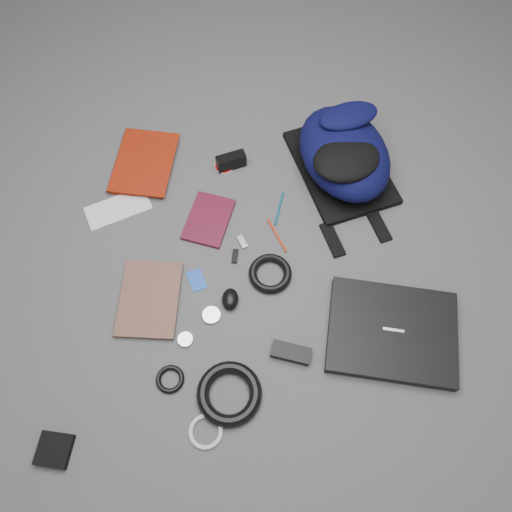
{
  "coord_description": "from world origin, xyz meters",
  "views": [
    {
      "loc": [
        -0.08,
        -0.69,
        1.46
      ],
      "look_at": [
        0.0,
        0.0,
        0.02
      ],
      "focal_mm": 35.0,
      "sensor_mm": 36.0,
      "label": 1
    }
  ],
  "objects": [
    {
      "name": "id_badge",
      "position": [
        -0.2,
        -0.05,
        0.0
      ],
      "size": [
        0.06,
        0.08,
        0.0
      ],
      "primitive_type": "cube",
      "rotation": [
        0.0,
        0.0,
        0.27
      ],
      "color": "blue",
      "rests_on": "ground"
    },
    {
      "name": "textbook_red",
      "position": [
        -0.45,
        0.44,
        0.02
      ],
      "size": [
        0.27,
        0.32,
        0.03
      ],
      "primitive_type": "imported",
      "rotation": [
        0.0,
        0.0,
        -0.25
      ],
      "color": "maroon",
      "rests_on": "ground"
    },
    {
      "name": "pen_teal",
      "position": [
        0.1,
        0.18,
        0.0
      ],
      "size": [
        0.05,
        0.13,
        0.01
      ],
      "primitive_type": "cylinder",
      "rotation": [
        1.57,
        0.0,
        -0.35
      ],
      "color": "#0B5065",
      "rests_on": "ground"
    },
    {
      "name": "headphone_left",
      "position": [
        -0.24,
        -0.24,
        0.01
      ],
      "size": [
        0.06,
        0.06,
        0.01
      ],
      "primitive_type": "cylinder",
      "rotation": [
        0.0,
        0.0,
        0.36
      ],
      "color": "silver",
      "rests_on": "ground"
    },
    {
      "name": "comic_book",
      "position": [
        -0.44,
        -0.09,
        0.01
      ],
      "size": [
        0.22,
        0.28,
        0.02
      ],
      "primitive_type": "imported",
      "rotation": [
        0.0,
        0.0,
        -0.17
      ],
      "color": "#C1670D",
      "rests_on": "ground"
    },
    {
      "name": "power_brick",
      "position": [
        0.06,
        -0.32,
        0.01
      ],
      "size": [
        0.13,
        0.09,
        0.03
      ],
      "primitive_type": "cube",
      "rotation": [
        0.0,
        0.0,
        -0.36
      ],
      "color": "black",
      "rests_on": "ground"
    },
    {
      "name": "headphone_right",
      "position": [
        -0.16,
        -0.18,
        0.01
      ],
      "size": [
        0.07,
        0.07,
        0.01
      ],
      "primitive_type": "cylinder",
      "rotation": [
        0.0,
        0.0,
        0.19
      ],
      "color": "silver",
      "rests_on": "ground"
    },
    {
      "name": "pen_red",
      "position": [
        0.08,
        0.08,
        0.0
      ],
      "size": [
        0.05,
        0.13,
        0.01
      ],
      "primitive_type": "cylinder",
      "rotation": [
        1.57,
        0.0,
        0.33
      ],
      "color": "#B72F0E",
      "rests_on": "ground"
    },
    {
      "name": "pouch",
      "position": [
        -0.62,
        -0.51,
        0.01
      ],
      "size": [
        0.11,
        0.11,
        0.02
      ],
      "primitive_type": "cube",
      "rotation": [
        0.0,
        0.0,
        -0.26
      ],
      "color": "black",
      "rests_on": "ground"
    },
    {
      "name": "earbud_coil",
      "position": [
        -0.29,
        -0.36,
        0.01
      ],
      "size": [
        0.09,
        0.09,
        0.02
      ],
      "primitive_type": "torus",
      "rotation": [
        0.0,
        0.0,
        -0.13
      ],
      "color": "black",
      "rests_on": "ground"
    },
    {
      "name": "laptop",
      "position": [
        0.37,
        -0.3,
        0.02
      ],
      "size": [
        0.44,
        0.39,
        0.04
      ],
      "primitive_type": "cube",
      "rotation": [
        0.0,
        0.0,
        -0.27
      ],
      "color": "black",
      "rests_on": "ground"
    },
    {
      "name": "sticker_disc",
      "position": [
        -0.07,
        0.38,
        0.0
      ],
      "size": [
        0.08,
        0.08,
        0.0
      ],
      "primitive_type": "cylinder",
      "rotation": [
        0.0,
        0.0,
        -0.19
      ],
      "color": "silver",
      "rests_on": "ground"
    },
    {
      "name": "dvd_case",
      "position": [
        -0.14,
        0.16,
        0.01
      ],
      "size": [
        0.2,
        0.23,
        0.01
      ],
      "primitive_type": "cube",
      "rotation": [
        0.0,
        0.0,
        -0.4
      ],
      "color": "#400C1A",
      "rests_on": "ground"
    },
    {
      "name": "cable_coil",
      "position": [
        0.04,
        -0.06,
        0.01
      ],
      "size": [
        0.18,
        0.18,
        0.03
      ],
      "primitive_type": "torus",
      "rotation": [
        0.0,
        0.0,
        0.38
      ],
      "color": "black",
      "rests_on": "ground"
    },
    {
      "name": "backpack",
      "position": [
        0.34,
        0.31,
        0.09
      ],
      "size": [
        0.39,
        0.5,
        0.19
      ],
      "primitive_type": null,
      "rotation": [
        0.0,
        0.0,
        0.22
      ],
      "color": "black",
      "rests_on": "ground"
    },
    {
      "name": "ground",
      "position": [
        0.0,
        0.0,
        0.0
      ],
      "size": [
        4.0,
        4.0,
        0.0
      ],
      "primitive_type": "plane",
      "color": "#4F4F51",
      "rests_on": "ground"
    },
    {
      "name": "power_cord_coil",
      "position": [
        -0.13,
        -0.42,
        0.02
      ],
      "size": [
        0.19,
        0.19,
        0.04
      ],
      "primitive_type": "torus",
      "rotation": [
        0.0,
        0.0,
        -0.03
      ],
      "color": "black",
      "rests_on": "ground"
    },
    {
      "name": "white_cable_coil",
      "position": [
        -0.2,
        -0.51,
        0.01
      ],
      "size": [
        0.12,
        0.12,
        0.01
      ],
      "primitive_type": "torus",
      "rotation": [
        0.0,
        0.0,
        -0.36
      ],
      "color": "silver",
      "rests_on": "ground"
    },
    {
      "name": "envelope",
      "position": [
        -0.45,
        0.25,
        0.0
      ],
      "size": [
        0.24,
        0.16,
        0.0
      ],
      "primitive_type": "cube",
      "rotation": [
        0.0,
        0.0,
        0.31
      ],
      "color": "silver",
      "rests_on": "ground"
    },
    {
      "name": "mouse",
      "position": [
        -0.1,
        -0.14,
        0.02
      ],
      "size": [
        0.06,
        0.08,
        0.04
      ],
      "primitive_type": "ellipsoid",
      "rotation": [
        0.0,
        0.0,
        -0.15
      ],
      "color": "black",
      "rests_on": "ground"
    },
    {
      "name": "usb_black",
      "position": [
        -0.07,
        0.02,
        0.0
      ],
      "size": [
        0.03,
        0.05,
        0.01
      ],
      "primitive_type": "cube",
      "rotation": [
        0.0,
        0.0,
        -0.22
      ],
      "color": "black",
      "rests_on": "ground"
    },
    {
      "name": "compact_camera",
      "position": [
        -0.04,
        0.37,
        0.03
      ],
      "size": [
        0.11,
        0.06,
        0.06
      ],
      "primitive_type": "cube",
      "rotation": [
        0.0,
        0.0,
        0.22
      ],
      "color": "black",
      "rests_on": "ground"
    },
    {
      "name": "usb_silver",
      "position": [
        -0.04,
        0.06,
        0.0
      ],
      "size": [
        0.03,
        0.05,
        0.01
      ],
      "primitive_type": "cube",
      "rotation": [
        0.0,
        0.0,
        0.33
      ],
      "color": "#A8A8AA",
      "rests_on": "ground"
    }
  ]
}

